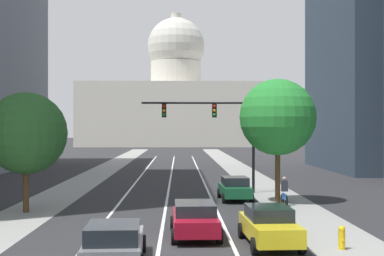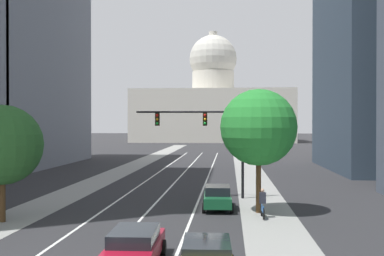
{
  "view_description": "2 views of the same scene",
  "coord_description": "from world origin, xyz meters",
  "px_view_note": "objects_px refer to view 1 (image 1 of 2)",
  "views": [
    {
      "loc": [
        0.77,
        -21.95,
        4.63
      ],
      "look_at": [
        1.72,
        19.93,
        4.6
      ],
      "focal_mm": 53.57,
      "sensor_mm": 36.0,
      "label": 1
    },
    {
      "loc": [
        5.07,
        -14.77,
        5.51
      ],
      "look_at": [
        2.07,
        21.41,
        5.16
      ],
      "focal_mm": 42.22,
      "sensor_mm": 36.0,
      "label": 2
    }
  ],
  "objects_px": {
    "fire_hydrant": "(342,237)",
    "car_yellow": "(269,225)",
    "car_green": "(235,188)",
    "cyclist": "(284,191)",
    "street_tree_mid_left": "(26,133)",
    "car_crimson": "(195,218)",
    "street_tree_far_right": "(278,117)",
    "traffic_signal_mast": "(218,123)",
    "capitol_building": "(176,105)",
    "car_gray": "(114,242)"
  },
  "relations": [
    {
      "from": "car_gray",
      "to": "fire_hydrant",
      "type": "xyz_separation_m",
      "value": [
        8.38,
        2.12,
        -0.29
      ]
    },
    {
      "from": "car_green",
      "to": "street_tree_mid_left",
      "type": "xyz_separation_m",
      "value": [
        -11.9,
        -4.82,
        3.54
      ]
    },
    {
      "from": "car_crimson",
      "to": "street_tree_mid_left",
      "type": "relative_size",
      "value": 0.72
    },
    {
      "from": "car_green",
      "to": "fire_hydrant",
      "type": "relative_size",
      "value": 4.55
    },
    {
      "from": "street_tree_far_right",
      "to": "car_yellow",
      "type": "bearing_deg",
      "value": -101.25
    },
    {
      "from": "capitol_building",
      "to": "car_crimson",
      "type": "distance_m",
      "value": 123.97
    },
    {
      "from": "car_crimson",
      "to": "car_gray",
      "type": "distance_m",
      "value": 5.6
    },
    {
      "from": "cyclist",
      "to": "capitol_building",
      "type": "bearing_deg",
      "value": 0.67
    },
    {
      "from": "capitol_building",
      "to": "fire_hydrant",
      "type": "relative_size",
      "value": 52.63
    },
    {
      "from": "car_crimson",
      "to": "traffic_signal_mast",
      "type": "xyz_separation_m",
      "value": [
        2.13,
        16.27,
        4.17
      ]
    },
    {
      "from": "car_crimson",
      "to": "street_tree_far_right",
      "type": "relative_size",
      "value": 0.62
    },
    {
      "from": "car_gray",
      "to": "fire_hydrant",
      "type": "height_order",
      "value": "car_gray"
    },
    {
      "from": "car_gray",
      "to": "street_tree_far_right",
      "type": "relative_size",
      "value": 0.63
    },
    {
      "from": "cyclist",
      "to": "car_yellow",
      "type": "bearing_deg",
      "value": 163.75
    },
    {
      "from": "car_gray",
      "to": "capitol_building",
      "type": "bearing_deg",
      "value": -3.04
    },
    {
      "from": "capitol_building",
      "to": "cyclist",
      "type": "distance_m",
      "value": 114.74
    },
    {
      "from": "car_gray",
      "to": "fire_hydrant",
      "type": "relative_size",
      "value": 5.27
    },
    {
      "from": "car_gray",
      "to": "traffic_signal_mast",
      "type": "xyz_separation_m",
      "value": [
        5.0,
        21.08,
        4.19
      ]
    },
    {
      "from": "car_green",
      "to": "street_tree_mid_left",
      "type": "relative_size",
      "value": 0.63
    },
    {
      "from": "fire_hydrant",
      "to": "car_yellow",
      "type": "bearing_deg",
      "value": 162.49
    },
    {
      "from": "car_green",
      "to": "car_yellow",
      "type": "relative_size",
      "value": 0.88
    },
    {
      "from": "capitol_building",
      "to": "car_gray",
      "type": "xyz_separation_m",
      "value": [
        -1.43,
        -128.37,
        -9.83
      ]
    },
    {
      "from": "capitol_building",
      "to": "car_green",
      "type": "relative_size",
      "value": 11.57
    },
    {
      "from": "car_yellow",
      "to": "street_tree_far_right",
      "type": "bearing_deg",
      "value": -13.71
    },
    {
      "from": "car_yellow",
      "to": "cyclist",
      "type": "xyz_separation_m",
      "value": [
        2.7,
        11.31,
        0.06
      ]
    },
    {
      "from": "car_yellow",
      "to": "car_green",
      "type": "bearing_deg",
      "value": -2.47
    },
    {
      "from": "street_tree_far_right",
      "to": "capitol_building",
      "type": "bearing_deg",
      "value": 93.49
    },
    {
      "from": "fire_hydrant",
      "to": "street_tree_far_right",
      "type": "height_order",
      "value": "street_tree_far_right"
    },
    {
      "from": "car_green",
      "to": "cyclist",
      "type": "xyz_separation_m",
      "value": [
        2.69,
        -2.54,
        0.07
      ]
    },
    {
      "from": "car_crimson",
      "to": "cyclist",
      "type": "xyz_separation_m",
      "value": [
        5.57,
        9.46,
        0.08
      ]
    },
    {
      "from": "capitol_building",
      "to": "fire_hydrant",
      "type": "distance_m",
      "value": 126.85
    },
    {
      "from": "car_gray",
      "to": "street_tree_mid_left",
      "type": "distance_m",
      "value": 13.93
    },
    {
      "from": "capitol_building",
      "to": "street_tree_far_right",
      "type": "bearing_deg",
      "value": -86.51
    },
    {
      "from": "car_crimson",
      "to": "car_gray",
      "type": "relative_size",
      "value": 0.98
    },
    {
      "from": "capitol_building",
      "to": "traffic_signal_mast",
      "type": "bearing_deg",
      "value": -88.1
    },
    {
      "from": "street_tree_mid_left",
      "to": "car_crimson",
      "type": "bearing_deg",
      "value": -38.49
    },
    {
      "from": "car_green",
      "to": "fire_hydrant",
      "type": "bearing_deg",
      "value": -171.83
    },
    {
      "from": "capitol_building",
      "to": "car_green",
      "type": "bearing_deg",
      "value": -87.78
    },
    {
      "from": "car_green",
      "to": "traffic_signal_mast",
      "type": "relative_size",
      "value": 0.52
    },
    {
      "from": "street_tree_mid_left",
      "to": "street_tree_far_right",
      "type": "relative_size",
      "value": 0.86
    },
    {
      "from": "car_crimson",
      "to": "car_yellow",
      "type": "xyz_separation_m",
      "value": [
        2.88,
        -1.85,
        0.01
      ]
    },
    {
      "from": "car_crimson",
      "to": "car_green",
      "type": "bearing_deg",
      "value": -14.96
    },
    {
      "from": "car_green",
      "to": "car_crimson",
      "type": "relative_size",
      "value": 0.88
    },
    {
      "from": "street_tree_mid_left",
      "to": "traffic_signal_mast",
      "type": "bearing_deg",
      "value": 39.2
    },
    {
      "from": "street_tree_mid_left",
      "to": "street_tree_far_right",
      "type": "distance_m",
      "value": 14.99
    },
    {
      "from": "cyclist",
      "to": "car_crimson",
      "type": "bearing_deg",
      "value": 146.65
    },
    {
      "from": "capitol_building",
      "to": "car_crimson",
      "type": "bearing_deg",
      "value": -89.33
    },
    {
      "from": "car_crimson",
      "to": "fire_hydrant",
      "type": "relative_size",
      "value": 5.18
    },
    {
      "from": "car_crimson",
      "to": "cyclist",
      "type": "height_order",
      "value": "cyclist"
    },
    {
      "from": "traffic_signal_mast",
      "to": "cyclist",
      "type": "height_order",
      "value": "traffic_signal_mast"
    }
  ]
}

